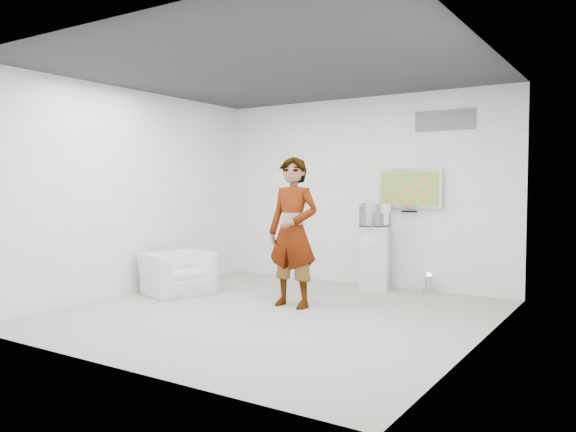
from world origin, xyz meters
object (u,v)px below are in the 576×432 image
object	(u,v)px
tv	(410,188)
person	(293,232)
floor_uplight	(429,283)
pedestal	(375,258)
armchair	(177,273)

from	to	relation	value
tv	person	size ratio (longest dim) A/B	0.51
tv	floor_uplight	bearing A→B (deg)	-18.49
person	floor_uplight	distance (m)	2.39
person	pedestal	distance (m)	1.82
tv	floor_uplight	size ratio (longest dim) A/B	3.50
person	pedestal	xyz separation A→B (m)	(0.40, 1.71, -0.50)
pedestal	floor_uplight	distance (m)	0.89
tv	floor_uplight	world-z (taller)	tv
pedestal	floor_uplight	bearing A→B (deg)	12.33
armchair	pedestal	size ratio (longest dim) A/B	0.98
person	pedestal	world-z (taller)	person
tv	person	bearing A→B (deg)	-113.03
floor_uplight	person	bearing A→B (deg)	-122.44
tv	person	xyz separation A→B (m)	(-0.85, -2.00, -0.57)
pedestal	armchair	bearing A→B (deg)	-140.71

